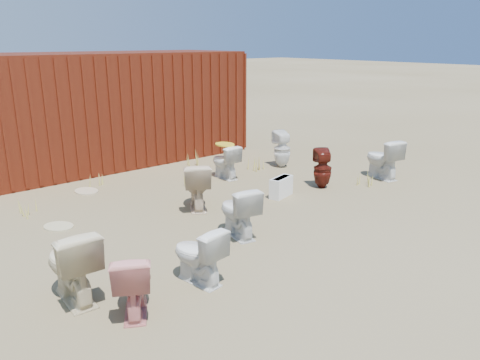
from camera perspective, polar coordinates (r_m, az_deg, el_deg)
ground at (r=7.08m, az=3.13°, el=-5.34°), size 100.00×100.00×0.00m
shipping_container at (r=11.04m, az=-15.70°, el=8.51°), size 6.00×2.40×2.40m
toilet_front_a at (r=5.34m, az=-5.14°, el=-9.05°), size 0.47×0.72×0.68m
toilet_front_pink at (r=4.88m, az=-12.90°, el=-12.00°), size 0.67×0.77×0.68m
toilet_front_c at (r=6.52m, az=-0.23°, el=-3.84°), size 0.54×0.79×0.73m
toilet_front_maroon at (r=8.81m, az=10.03°, el=1.38°), size 0.46×0.47×0.74m
toilet_front_e at (r=9.70m, az=16.99°, el=2.50°), size 0.61×0.86×0.79m
toilet_back_beige_left at (r=5.25m, az=-19.84°, el=-9.63°), size 0.50×0.83×0.82m
toilet_back_beige_right at (r=7.62m, az=-5.29°, el=-0.66°), size 0.76×0.88×0.78m
toilet_back_yellowlid at (r=9.29m, az=-1.85°, el=2.25°), size 0.39×0.67×0.68m
toilet_back_e at (r=10.15m, az=5.15°, el=3.78°), size 0.44×0.45×0.79m
yellow_lid at (r=9.21m, az=-1.87°, el=4.36°), size 0.34×0.43×0.02m
loose_tank at (r=8.25m, az=5.04°, el=-0.86°), size 0.53×0.32×0.35m
loose_lid_near at (r=8.97m, az=-18.21°, el=-1.30°), size 0.45×0.55×0.02m
loose_lid_far at (r=7.44m, az=-21.24°, el=-5.31°), size 0.54×0.58×0.02m
weed_clump_a at (r=8.10m, az=-24.27°, el=-2.96°), size 0.36×0.36×0.27m
weed_clump_b at (r=8.86m, az=-5.75°, el=0.10°), size 0.32×0.32×0.27m
weed_clump_c at (r=10.01m, az=2.10°, el=2.13°), size 0.36×0.36×0.27m
weed_clump_d at (r=9.26m, az=-17.01°, el=0.03°), size 0.30×0.30×0.23m
weed_clump_e at (r=10.29m, az=-5.80°, el=2.61°), size 0.34×0.34×0.33m
weed_clump_f at (r=9.20m, az=15.06°, el=0.09°), size 0.28×0.28×0.23m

